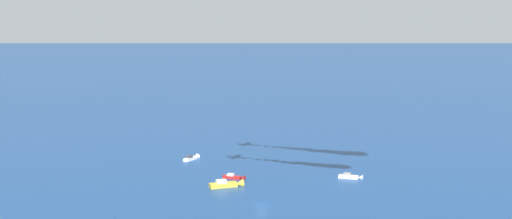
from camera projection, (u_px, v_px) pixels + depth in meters
ground_plane at (261, 205)px, 178.16m from camera, size 2000.00×2000.00×0.00m
motorboat_near_centre at (235, 177)px, 205.34m from camera, size 4.05×7.00×1.98m
motorboat_far_stbd at (228, 184)px, 196.32m from camera, size 5.42×10.12×2.85m
motorboat_inshore at (192, 158)px, 231.67m from camera, size 7.15×5.37×2.10m
motorboat_offshore at (352, 177)px, 205.73m from camera, size 4.19×7.47×2.11m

